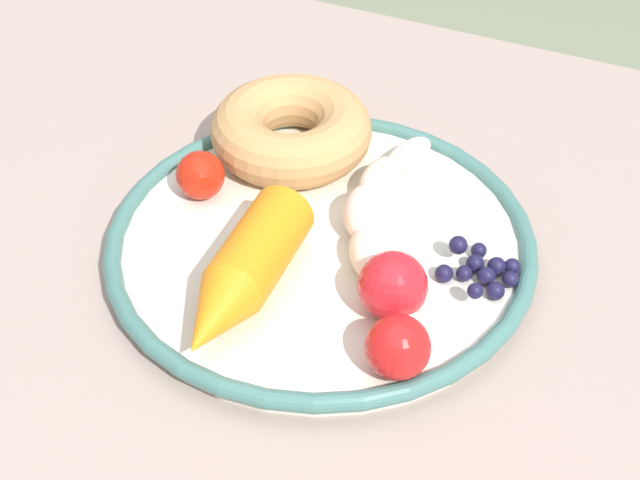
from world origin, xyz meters
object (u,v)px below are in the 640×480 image
tomato_near (398,347)px  tomato_mid (393,286)px  plate (320,243)px  carrot_orange (242,276)px  donut (291,130)px  tomato_far (200,175)px  dining_table (292,396)px  banana (379,216)px  blueberry_pile (480,270)px

tomato_near → tomato_mid: (-0.02, 0.04, 0.00)m
plate → carrot_orange: 0.08m
donut → tomato_far: size_ratio=3.44×
dining_table → tomato_far: tomato_far is taller
banana → carrot_orange: 0.11m
plate → donut: donut is taller
donut → tomato_mid: tomato_mid is taller
banana → tomato_near: bearing=-63.7°
plate → tomato_near: bearing=-44.5°
dining_table → plate: plate is taller
tomato_mid → dining_table: bearing=-173.5°
carrot_orange → donut: 0.15m
donut → carrot_orange: bearing=-75.8°
donut → tomato_far: (-0.04, -0.07, -0.00)m
banana → carrot_orange: size_ratio=1.40×
blueberry_pile → tomato_near: (-0.02, -0.09, 0.01)m
dining_table → donut: 0.19m
banana → dining_table: bearing=-113.0°
blueberry_pile → tomato_mid: size_ratio=1.31×
plate → tomato_mid: tomato_mid is taller
banana → carrot_orange: (-0.05, -0.09, 0.01)m
donut → blueberry_pile: 0.18m
donut → tomato_mid: bearing=-44.4°
dining_table → banana: bearing=67.0°
tomato_mid → donut: bearing=135.6°
dining_table → tomato_near: tomato_near is taller
dining_table → blueberry_pile: bearing=28.3°
plate → carrot_orange: (-0.02, -0.07, 0.02)m
blueberry_pile → plate: bearing=-175.6°
banana → tomato_mid: 0.07m
dining_table → plate: 0.11m
blueberry_pile → donut: bearing=156.4°
blueberry_pile → carrot_orange: bearing=-148.3°
plate → tomato_far: bearing=173.8°
carrot_orange → tomato_mid: 0.09m
donut → tomato_far: 0.08m
carrot_orange → tomato_far: (-0.07, 0.08, -0.00)m
blueberry_pile → banana: bearing=167.7°
banana → tomato_far: (-0.13, -0.01, 0.00)m
banana → blueberry_pile: banana is taller
carrot_orange → plate: bearing=73.7°
carrot_orange → blueberry_pile: 0.15m
carrot_orange → banana: bearing=61.2°
carrot_orange → tomato_mid: bearing=18.3°
dining_table → tomato_mid: 0.14m
tomato_mid → tomato_far: size_ratio=1.25×
tomato_near → tomato_mid: size_ratio=0.89×
blueberry_pile → tomato_far: 0.20m
tomato_near → donut: bearing=131.2°
tomato_mid → carrot_orange: bearing=-161.7°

